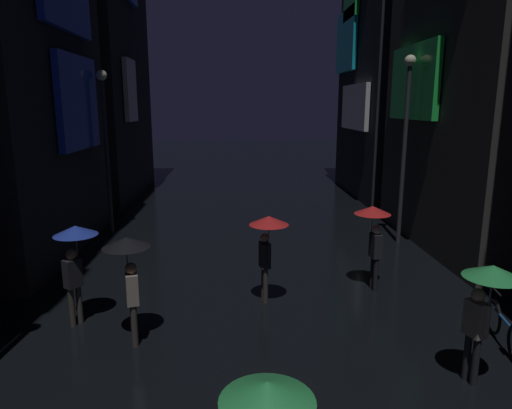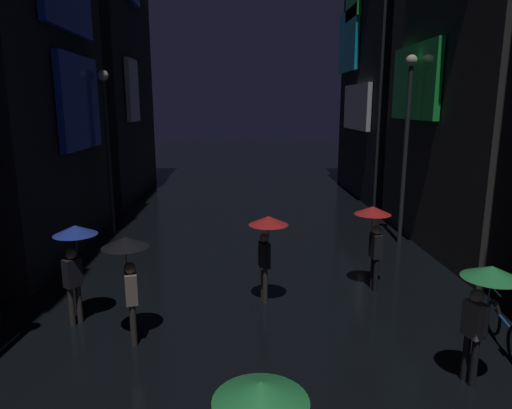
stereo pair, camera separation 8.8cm
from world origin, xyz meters
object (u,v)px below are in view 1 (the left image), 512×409
Objects in this scene: streetlamp_right_far at (405,130)px; pedestrian_midstreet_centre_red at (373,224)px; pedestrian_far_right_green at (487,291)px; pedestrian_midstreet_left_red at (268,235)px; pedestrian_near_crossing_black at (128,261)px; streetlamp_left_far at (106,135)px; pedestrian_foreground_right_blue at (75,247)px; bicycle_parked_at_storefront at (505,329)px.

pedestrian_midstreet_centre_red is at bearing -118.46° from streetlamp_right_far.
pedestrian_far_right_green is 1.00× the size of pedestrian_midstreet_left_red.
pedestrian_far_right_green is (6.02, -1.73, 0.00)m from pedestrian_near_crossing_black.
pedestrian_far_right_green is at bearing -82.45° from pedestrian_midstreet_centre_red.
streetlamp_right_far is 1.07× the size of streetlamp_left_far.
pedestrian_foreground_right_blue is at bearing -148.39° from streetlamp_right_far.
pedestrian_midstreet_left_red is at bearing -163.30° from pedestrian_midstreet_centre_red.
streetlamp_left_far reaches higher than bicycle_parked_at_storefront.
pedestrian_near_crossing_black is at bearing -34.49° from pedestrian_foreground_right_blue.
pedestrian_near_crossing_black is at bearing 175.59° from bicycle_parked_at_storefront.
pedestrian_midstreet_centre_red is 1.18× the size of bicycle_parked_at_storefront.
streetlamp_right_far is at bearing 44.34° from pedestrian_midstreet_left_red.
pedestrian_midstreet_left_red is at bearing -49.96° from streetlamp_left_far.
streetlamp_left_far is (-1.14, 6.97, 1.90)m from pedestrian_foreground_right_blue.
streetlamp_right_far is (1.55, 8.07, 2.10)m from pedestrian_far_right_green.
streetlamp_right_far is (4.79, 4.68, 2.10)m from pedestrian_midstreet_left_red.
pedestrian_foreground_right_blue is 7.31m from streetlamp_left_far.
streetlamp_left_far is at bearing 107.24° from pedestrian_near_crossing_black.
pedestrian_foreground_right_blue is (-7.32, 2.62, 0.00)m from pedestrian_far_right_green.
pedestrian_foreground_right_blue is at bearing -166.87° from pedestrian_midstreet_centre_red.
pedestrian_midstreet_centre_red is at bearing 24.33° from pedestrian_near_crossing_black.
pedestrian_midstreet_centre_red and pedestrian_near_crossing_black have the same top height.
streetlamp_right_far is (0.40, 6.90, 3.38)m from bicycle_parked_at_storefront.
pedestrian_midstreet_centre_red is 0.37× the size of streetlamp_left_far.
pedestrian_midstreet_left_red is 5.08m from bicycle_parked_at_storefront.
pedestrian_far_right_green reaches higher than bicycle_parked_at_storefront.
pedestrian_near_crossing_black is (-5.46, -2.47, 0.00)m from pedestrian_midstreet_centre_red.
pedestrian_far_right_green is 12.92m from streetlamp_left_far.
pedestrian_midstreet_centre_red is 1.00× the size of pedestrian_far_right_green.
pedestrian_far_right_green is 1.00× the size of pedestrian_foreground_right_blue.
pedestrian_midstreet_centre_red is at bearing 16.70° from pedestrian_midstreet_left_red.
pedestrian_far_right_green is at bearing -46.20° from pedestrian_midstreet_left_red.
pedestrian_far_right_green is 0.35× the size of streetlamp_right_far.
pedestrian_near_crossing_black is at bearing -72.76° from streetlamp_left_far.
pedestrian_foreground_right_blue is at bearing 160.31° from pedestrian_far_right_green.
pedestrian_midstreet_centre_red and pedestrian_midstreet_left_red have the same top height.
streetlamp_right_far is at bearing 86.66° from bicycle_parked_at_storefront.
streetlamp_right_far reaches higher than bicycle_parked_at_storefront.
pedestrian_midstreet_centre_red is 1.00× the size of pedestrian_midstreet_left_red.
streetlamp_right_far is at bearing 79.16° from pedestrian_far_right_green.
streetlamp_right_far is (7.56, 6.35, 2.10)m from pedestrian_near_crossing_black.
streetlamp_right_far is 10.12m from streetlamp_left_far.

